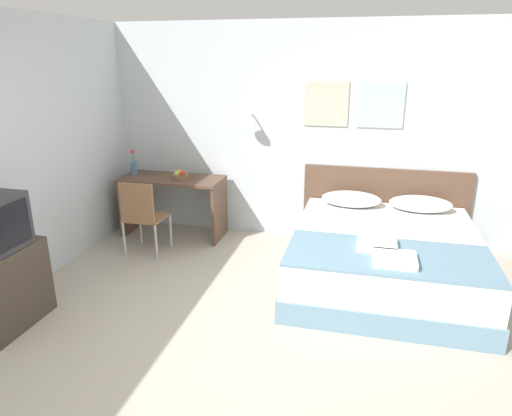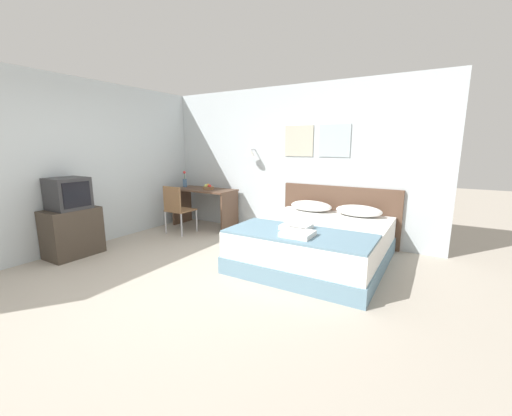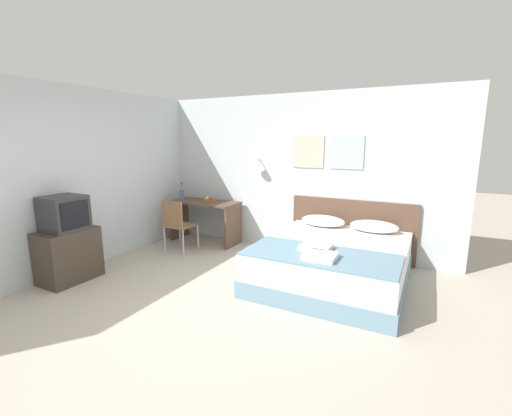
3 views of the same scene
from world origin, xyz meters
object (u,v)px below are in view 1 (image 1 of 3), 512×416
object	(u,v)px
flower_vase	(134,166)
fruit_bowl	(180,175)
desk	(173,195)
tv_stand	(0,288)
folded_towel_near_foot	(377,244)
folded_towel_mid_bed	(394,259)
throw_blanket	(388,256)
pillow_left	(351,199)
pillow_right	(421,204)
desk_chair	(142,213)
headboard	(384,207)
bed	(384,258)

from	to	relation	value
flower_vase	fruit_bowl	bearing A→B (deg)	-3.88
desk	tv_stand	xyz separation A→B (m)	(-0.57, -2.35, -0.19)
folded_towel_near_foot	folded_towel_mid_bed	distance (m)	0.33
throw_blanket	desk	distance (m)	2.96
pillow_left	flower_vase	bearing A→B (deg)	-179.40
pillow_right	desk_chair	bearing A→B (deg)	-166.41
desk	pillow_left	bearing A→B (deg)	1.50
pillow_right	folded_towel_near_foot	bearing A→B (deg)	-111.17
folded_towel_near_foot	folded_towel_mid_bed	xyz separation A→B (m)	(0.14, -0.29, 0.00)
desk	tv_stand	size ratio (longest dim) A/B	1.77
headboard	pillow_left	bearing A→B (deg)	-144.53
desk_chair	flower_vase	xyz separation A→B (m)	(-0.46, 0.72, 0.36)
throw_blanket	folded_towel_mid_bed	xyz separation A→B (m)	(0.04, -0.15, 0.04)
folded_towel_near_foot	desk	distance (m)	2.80
bed	headboard	bearing A→B (deg)	90.00
desk	folded_towel_near_foot	bearing A→B (deg)	-25.43
flower_vase	folded_towel_near_foot	bearing A→B (deg)	-21.87
headboard	fruit_bowl	xyz separation A→B (m)	(-2.51, -0.35, 0.33)
fruit_bowl	folded_towel_near_foot	bearing A→B (deg)	-26.23
throw_blanket	headboard	bearing A→B (deg)	90.00
folded_towel_mid_bed	desk_chair	distance (m)	2.88
fruit_bowl	throw_blanket	bearing A→B (deg)	-27.98
pillow_right	flower_vase	world-z (taller)	flower_vase
bed	tv_stand	size ratio (longest dim) A/B	2.89
throw_blanket	tv_stand	xyz separation A→B (m)	(-3.20, -1.00, -0.21)
headboard	tv_stand	world-z (taller)	headboard
tv_stand	desk_chair	bearing A→B (deg)	73.75
tv_stand	flower_vase	bearing A→B (deg)	89.35
pillow_left	desk	world-z (taller)	desk
headboard	flower_vase	bearing A→B (deg)	-174.50
folded_towel_mid_bed	desk	world-z (taller)	desk
throw_blanket	folded_towel_near_foot	bearing A→B (deg)	124.50
headboard	desk	world-z (taller)	headboard
fruit_bowl	pillow_right	bearing A→B (deg)	1.45
throw_blanket	tv_stand	world-z (taller)	tv_stand
pillow_right	flower_vase	xyz separation A→B (m)	(-3.56, -0.03, 0.25)
folded_towel_near_foot	desk_chair	bearing A→B (deg)	168.94
headboard	throw_blanket	xyz separation A→B (m)	(0.00, -1.69, 0.08)
pillow_left	folded_towel_near_foot	size ratio (longest dim) A/B	1.97
bed	folded_towel_near_foot	world-z (taller)	folded_towel_near_foot
headboard	desk_chair	size ratio (longest dim) A/B	2.19
folded_towel_mid_bed	desk	bearing A→B (deg)	150.78
pillow_left	folded_towel_near_foot	world-z (taller)	pillow_left
bed	desk_chair	size ratio (longest dim) A/B	2.33
desk_chair	tv_stand	distance (m)	1.73
bed	fruit_bowl	bearing A→B (deg)	163.87
pillow_right	desk_chair	world-z (taller)	desk_chair
throw_blanket	folded_towel_mid_bed	distance (m)	0.16
throw_blanket	tv_stand	size ratio (longest dim) A/B	2.47
bed	throw_blanket	distance (m)	0.67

